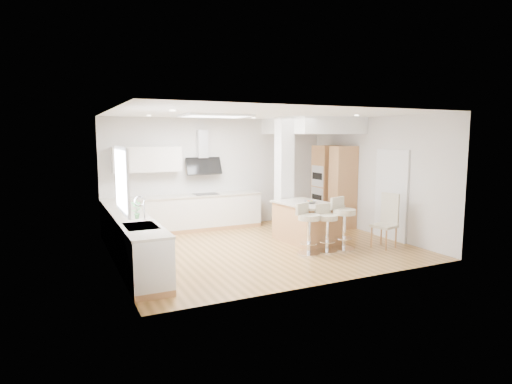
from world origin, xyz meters
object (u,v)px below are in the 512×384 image
dining_chair (387,218)px  bar_stool_c (343,221)px  peninsula (306,222)px  bar_stool_b (327,225)px  bar_stool_a (308,226)px

dining_chair → bar_stool_c: bearing=151.9°
peninsula → bar_stool_b: size_ratio=1.60×
bar_stool_c → peninsula: bearing=92.8°
bar_stool_b → dining_chair: (1.38, -0.23, 0.07)m
bar_stool_b → bar_stool_c: (0.41, 0.00, 0.06)m
bar_stool_c → dining_chair: 1.00m
peninsula → bar_stool_a: bearing=-126.4°
bar_stool_a → bar_stool_b: 0.44m
bar_stool_b → dining_chair: size_ratio=0.85×
bar_stool_b → dining_chair: 1.40m
dining_chair → bar_stool_b: bearing=156.0°
bar_stool_a → peninsula: bearing=36.0°
bar_stool_a → dining_chair: dining_chair is taller
bar_stool_a → bar_stool_b: bearing=-24.5°
peninsula → dining_chair: (1.31, -1.12, 0.17)m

